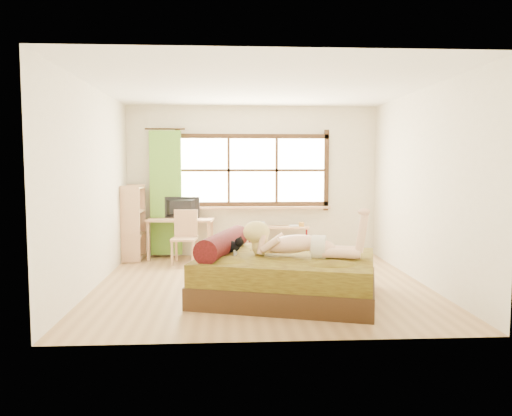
{
  "coord_description": "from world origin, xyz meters",
  "views": [
    {
      "loc": [
        -0.46,
        -6.78,
        1.66
      ],
      "look_at": [
        -0.06,
        0.2,
        1.04
      ],
      "focal_mm": 35.0,
      "sensor_mm": 36.0,
      "label": 1
    }
  ],
  "objects": [
    {
      "name": "wall_left",
      "position": [
        -2.25,
        0.0,
        1.35
      ],
      "size": [
        0.0,
        4.5,
        4.5
      ],
      "primitive_type": "plane",
      "rotation": [
        1.57,
        0.0,
        1.57
      ],
      "color": "silver",
      "rests_on": "floor"
    },
    {
      "name": "desk",
      "position": [
        -1.28,
        1.95,
        0.62
      ],
      "size": [
        1.19,
        0.64,
        0.71
      ],
      "rotation": [
        0.0,
        0.0,
        -0.1
      ],
      "color": "tan",
      "rests_on": "floor"
    },
    {
      "name": "cup",
      "position": [
        0.15,
        2.07,
        0.6
      ],
      "size": [
        0.14,
        0.14,
        0.09
      ],
      "primitive_type": "imported",
      "rotation": [
        0.0,
        0.0,
        -0.16
      ],
      "color": "gray",
      "rests_on": "pipe_shelf"
    },
    {
      "name": "bed",
      "position": [
        0.23,
        -0.7,
        0.29
      ],
      "size": [
        2.51,
        2.22,
        0.8
      ],
      "rotation": [
        0.0,
        0.0,
        -0.29
      ],
      "color": "#33220F",
      "rests_on": "floor"
    },
    {
      "name": "wall_right",
      "position": [
        2.25,
        0.0,
        1.35
      ],
      "size": [
        0.0,
        4.5,
        4.5
      ],
      "primitive_type": "plane",
      "rotation": [
        1.57,
        0.0,
        -1.57
      ],
      "color": "silver",
      "rests_on": "floor"
    },
    {
      "name": "floor",
      "position": [
        0.0,
        0.0,
        0.0
      ],
      "size": [
        4.5,
        4.5,
        0.0
      ],
      "primitive_type": "plane",
      "color": "#9E754C",
      "rests_on": "ground"
    },
    {
      "name": "bookshelf",
      "position": [
        -2.08,
        1.87,
        0.66
      ],
      "size": [
        0.33,
        0.57,
        1.29
      ],
      "rotation": [
        0.0,
        0.0,
        -0.01
      ],
      "color": "tan",
      "rests_on": "floor"
    },
    {
      "name": "kitten",
      "position": [
        -0.44,
        -0.62,
        0.66
      ],
      "size": [
        0.34,
        0.21,
        0.25
      ],
      "primitive_type": null,
      "rotation": [
        0.0,
        0.0,
        -0.29
      ],
      "color": "black",
      "rests_on": "bed"
    },
    {
      "name": "curtain",
      "position": [
        -1.55,
        2.13,
        1.15
      ],
      "size": [
        0.55,
        0.1,
        2.2
      ],
      "primitive_type": "cube",
      "color": "#458323",
      "rests_on": "wall_back"
    },
    {
      "name": "woman",
      "position": [
        0.43,
        -0.77,
        0.85
      ],
      "size": [
        1.54,
        0.82,
        0.63
      ],
      "primitive_type": null,
      "rotation": [
        0.0,
        0.0,
        -0.29
      ],
      "color": "beige",
      "rests_on": "bed"
    },
    {
      "name": "window",
      "position": [
        0.0,
        2.22,
        1.51
      ],
      "size": [
        2.8,
        0.16,
        1.46
      ],
      "color": "#FFEDBF",
      "rests_on": "wall_back"
    },
    {
      "name": "monitor",
      "position": [
        -1.28,
        2.0,
        0.9
      ],
      "size": [
        0.66,
        0.15,
        0.37
      ],
      "primitive_type": "imported",
      "rotation": [
        0.0,
        0.0,
        3.04
      ],
      "color": "black",
      "rests_on": "desk"
    },
    {
      "name": "pipe_shelf",
      "position": [
        0.46,
        2.07,
        0.4
      ],
      "size": [
        1.13,
        0.44,
        0.62
      ],
      "rotation": [
        0.0,
        0.0,
        -0.16
      ],
      "color": "tan",
      "rests_on": "floor"
    },
    {
      "name": "chair",
      "position": [
        -1.17,
        1.58,
        0.5
      ],
      "size": [
        0.44,
        0.44,
        0.89
      ],
      "rotation": [
        0.0,
        0.0,
        -0.1
      ],
      "color": "tan",
      "rests_on": "floor"
    },
    {
      "name": "wall_back",
      "position": [
        0.0,
        2.25,
        1.35
      ],
      "size": [
        4.5,
        0.0,
        4.5
      ],
      "primitive_type": "plane",
      "rotation": [
        1.57,
        0.0,
        0.0
      ],
      "color": "silver",
      "rests_on": "floor"
    },
    {
      "name": "book",
      "position": [
        0.65,
        2.07,
        0.56
      ],
      "size": [
        0.2,
        0.25,
        0.02
      ],
      "primitive_type": "imported",
      "rotation": [
        0.0,
        0.0,
        -0.16
      ],
      "color": "gray",
      "rests_on": "pipe_shelf"
    },
    {
      "name": "wall_front",
      "position": [
        0.0,
        -2.25,
        1.35
      ],
      "size": [
        4.5,
        0.0,
        4.5
      ],
      "primitive_type": "plane",
      "rotation": [
        -1.57,
        0.0,
        0.0
      ],
      "color": "silver",
      "rests_on": "floor"
    },
    {
      "name": "ceiling",
      "position": [
        0.0,
        0.0,
        2.7
      ],
      "size": [
        4.5,
        4.5,
        0.0
      ],
      "primitive_type": "plane",
      "rotation": [
        3.14,
        0.0,
        0.0
      ],
      "color": "white",
      "rests_on": "wall_back"
    }
  ]
}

